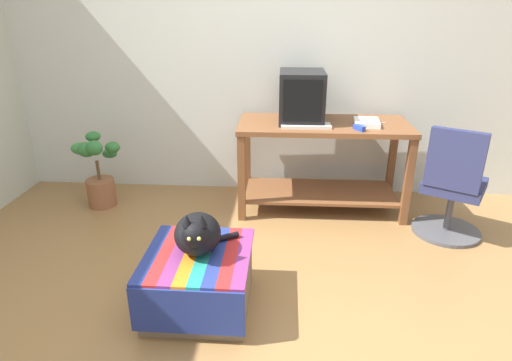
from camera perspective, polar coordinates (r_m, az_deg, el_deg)
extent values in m
plane|color=olive|center=(2.57, -0.80, -18.92)|extent=(14.00, 14.00, 0.00)
cube|color=silver|center=(3.99, 1.70, 16.70)|extent=(8.00, 0.10, 2.60)
cube|color=brown|center=(3.51, -1.93, 0.21)|extent=(0.06, 0.06, 0.74)
cube|color=brown|center=(3.64, 19.54, -0.29)|extent=(0.06, 0.06, 0.74)
cube|color=brown|center=(4.15, 17.60, 2.67)|extent=(0.06, 0.06, 0.74)
cube|color=brown|center=(4.03, -1.19, 3.20)|extent=(0.06, 0.06, 0.74)
cube|color=brown|center=(3.86, 8.46, -1.51)|extent=(1.31, 0.56, 0.02)
cube|color=brown|center=(3.66, 9.00, 7.27)|extent=(1.43, 0.65, 0.04)
cube|color=black|center=(3.68, 5.93, 8.02)|extent=(0.26, 0.31, 0.02)
cube|color=black|center=(3.64, 6.06, 11.03)|extent=(0.37, 0.44, 0.41)
cube|color=black|center=(3.42, 6.20, 10.46)|extent=(0.30, 0.01, 0.32)
cube|color=beige|center=(3.50, 6.63, 7.26)|extent=(0.41, 0.16, 0.02)
cube|color=white|center=(3.65, 14.48, 7.47)|extent=(0.22, 0.27, 0.04)
cube|color=#7A664C|center=(2.64, -7.56, -13.05)|extent=(0.58, 0.60, 0.34)
cube|color=navy|center=(2.37, -9.19, -16.92)|extent=(0.61, 0.01, 0.27)
cube|color=navy|center=(2.60, -13.60, -9.34)|extent=(0.08, 0.64, 0.02)
cube|color=#AD2323|center=(2.58, -11.96, -9.46)|extent=(0.08, 0.64, 0.02)
cube|color=#7A2D6B|center=(2.56, -10.30, -9.58)|extent=(0.08, 0.64, 0.02)
cube|color=orange|center=(2.55, -8.61, -9.69)|extent=(0.08, 0.64, 0.02)
cube|color=#1E897A|center=(2.53, -6.91, -9.79)|extent=(0.08, 0.64, 0.02)
cube|color=navy|center=(2.52, -5.18, -9.89)|extent=(0.08, 0.64, 0.02)
cube|color=#AD2323|center=(2.51, -3.43, -9.98)|extent=(0.08, 0.64, 0.02)
cube|color=#7A2D6B|center=(2.50, -1.68, -10.06)|extent=(0.08, 0.64, 0.02)
ellipsoid|color=black|center=(2.51, -7.76, -6.99)|extent=(0.30, 0.35, 0.22)
sphere|color=black|center=(2.37, -8.08, -7.12)|extent=(0.15, 0.15, 0.15)
cylinder|color=black|center=(2.62, -5.00, -7.73)|extent=(0.24, 0.17, 0.04)
cone|color=black|center=(2.34, -9.18, -5.24)|extent=(0.06, 0.06, 0.07)
cone|color=black|center=(2.33, -7.20, -5.22)|extent=(0.06, 0.06, 0.07)
sphere|color=#C6D151|center=(2.31, -8.87, -7.68)|extent=(0.02, 0.02, 0.02)
sphere|color=#C6D151|center=(2.31, -7.59, -7.67)|extent=(0.02, 0.02, 0.02)
cylinder|color=brown|center=(4.11, -19.84, -1.49)|extent=(0.25, 0.25, 0.25)
cylinder|color=brown|center=(4.03, -20.23, 1.28)|extent=(0.03, 0.03, 0.17)
ellipsoid|color=#2D7033|center=(3.93, -18.52, 4.20)|extent=(0.13, 0.11, 0.10)
ellipsoid|color=#2D7033|center=(4.08, -18.85, 3.42)|extent=(0.13, 0.11, 0.08)
ellipsoid|color=#2D7033|center=(4.10, -20.83, 5.50)|extent=(0.13, 0.14, 0.09)
ellipsoid|color=#4C8E42|center=(4.07, -21.49, 3.81)|extent=(0.15, 0.12, 0.10)
ellipsoid|color=#38843D|center=(3.99, -22.16, 3.93)|extent=(0.19, 0.09, 0.11)
ellipsoid|color=#2D7033|center=(3.90, -21.56, 3.84)|extent=(0.16, 0.14, 0.13)
ellipsoid|color=#2D7033|center=(3.83, -20.67, 4.06)|extent=(0.14, 0.12, 0.13)
cylinder|color=#4C4C51|center=(3.78, 23.86, -6.10)|extent=(0.52, 0.52, 0.03)
cylinder|color=#4C4C51|center=(3.70, 24.30, -3.57)|extent=(0.05, 0.05, 0.34)
cube|color=navy|center=(3.62, 24.82, -0.57)|extent=(0.57, 0.57, 0.08)
cube|color=navy|center=(3.36, 24.95, 2.46)|extent=(0.36, 0.24, 0.44)
cube|color=#2342B7|center=(3.48, 13.54, 6.82)|extent=(0.09, 0.11, 0.04)
cylinder|color=#B7B7BC|center=(3.74, 15.74, 7.42)|extent=(0.14, 0.01, 0.01)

